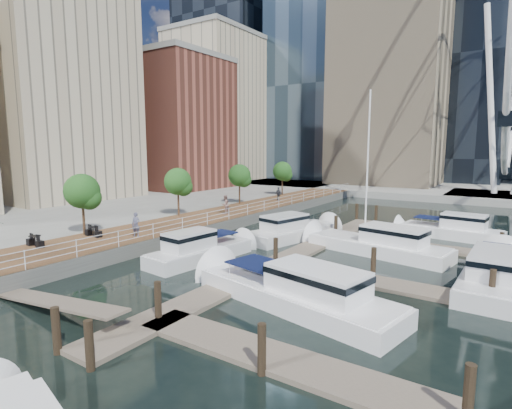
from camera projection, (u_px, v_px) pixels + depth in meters
The scene contains 16 objects.
ground at pixel (147, 294), 20.73m from camera, with size 520.00×520.00×0.00m, color black.
boardwalk at pixel (205, 222), 37.96m from camera, with size 6.00×60.00×1.00m, color brown.
seawall at pixel (230, 225), 36.32m from camera, with size 0.25×60.00×1.00m, color #595954.
land_inland at pixel (49, 201), 52.70m from camera, with size 48.00×90.00×1.00m, color gray.
land_far at pixel (448, 174), 104.85m from camera, with size 200.00×114.00×1.00m, color gray.
pier at pixel (503, 198), 55.93m from camera, with size 14.00×12.00×1.00m, color gray.
railing at pixel (229, 214), 36.23m from camera, with size 0.10×60.00×1.05m, color white, non-canonical shape.
floating_docks at pixel (361, 263), 24.55m from camera, with size 16.00×34.00×2.60m.
midrise_condos at pixel (129, 107), 59.29m from camera, with size 19.00×67.00×28.00m.
street_trees at pixel (178, 182), 37.90m from camera, with size 2.60×42.60×4.60m.
cafe_tables at pixel (6, 248), 24.56m from camera, with size 2.50×13.70×0.74m.
yacht_foreground at pixel (295, 305), 19.23m from camera, with size 3.13×11.69×2.15m, color white, non-canonical shape.
pedestrian_near at pixel (136, 225), 29.34m from camera, with size 0.66×0.43×1.80m, color #4E5069.
pedestrian_mid at pixel (225, 205), 39.20m from camera, with size 0.91×0.71×1.88m, color #8C6A61.
pedestrian_far at pixel (279, 194), 49.35m from camera, with size 0.97×0.40×1.65m, color #33353F.
moored_yachts at pixel (365, 259), 27.16m from camera, with size 20.09×36.47×11.50m.
Camera 1 is at (15.68, -13.44, 7.54)m, focal length 28.00 mm.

